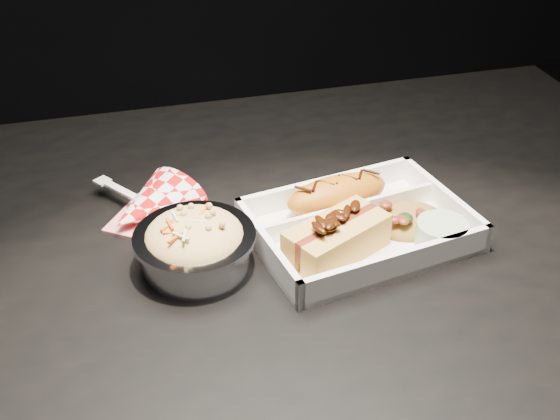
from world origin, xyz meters
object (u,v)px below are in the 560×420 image
(dining_table, at_px, (277,293))
(food_tray, at_px, (358,230))
(napkin_fork, at_px, (149,207))
(hotdog, at_px, (337,236))
(foil_coleslaw_cup, at_px, (195,243))
(fried_pastry, at_px, (337,194))

(dining_table, relative_size, food_tray, 4.33)
(dining_table, height_order, napkin_fork, napkin_fork)
(hotdog, xyz_separation_m, foil_coleslaw_cup, (-0.16, 0.03, 0.00))
(dining_table, bearing_deg, hotdog, -47.77)
(dining_table, height_order, foil_coleslaw_cup, foil_coleslaw_cup)
(foil_coleslaw_cup, xyz_separation_m, napkin_fork, (-0.04, 0.11, -0.02))
(dining_table, relative_size, napkin_fork, 7.31)
(fried_pastry, relative_size, napkin_fork, 0.83)
(food_tray, bearing_deg, hotdog, -149.23)
(dining_table, relative_size, foil_coleslaw_cup, 8.75)
(fried_pastry, bearing_deg, napkin_fork, 167.72)
(food_tray, xyz_separation_m, hotdog, (-0.04, -0.03, 0.02))
(food_tray, xyz_separation_m, napkin_fork, (-0.24, 0.10, 0.01))
(food_tray, height_order, napkin_fork, napkin_fork)
(dining_table, distance_m, foil_coleslaw_cup, 0.17)
(fried_pastry, xyz_separation_m, napkin_fork, (-0.23, 0.05, -0.01))
(fried_pastry, relative_size, foil_coleslaw_cup, 1.00)
(napkin_fork, bearing_deg, hotdog, 19.44)
(dining_table, bearing_deg, food_tray, -15.76)
(dining_table, bearing_deg, foil_coleslaw_cup, -161.55)
(food_tray, distance_m, napkin_fork, 0.26)
(dining_table, xyz_separation_m, foil_coleslaw_cup, (-0.10, -0.03, 0.12))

